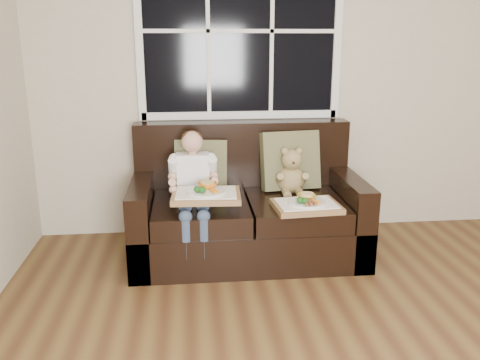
{
  "coord_description": "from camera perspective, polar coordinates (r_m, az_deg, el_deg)",
  "views": [
    {
      "loc": [
        -1.0,
        -1.62,
        1.61
      ],
      "look_at": [
        -0.65,
        1.85,
        0.62
      ],
      "focal_mm": 38.0,
      "sensor_mm": 36.0,
      "label": 1
    }
  ],
  "objects": [
    {
      "name": "pillow_left",
      "position": [
        3.91,
        -4.39,
        1.58
      ],
      "size": [
        0.42,
        0.23,
        0.41
      ],
      "rotation": [
        -0.21,
        0.0,
        -0.12
      ],
      "color": "brown",
      "rests_on": "loveseat"
    },
    {
      "name": "window_back",
      "position": [
        4.12,
        -0.0,
        16.39
      ],
      "size": [
        1.62,
        0.04,
        1.37
      ],
      "color": "black",
      "rests_on": "room_walls"
    },
    {
      "name": "pillow_right",
      "position": [
        3.98,
        5.65,
        2.2
      ],
      "size": [
        0.48,
        0.26,
        0.47
      ],
      "rotation": [
        -0.21,
        0.0,
        0.13
      ],
      "color": "brown",
      "rests_on": "loveseat"
    },
    {
      "name": "teddy_bear",
      "position": [
        3.89,
        5.79,
        0.65
      ],
      "size": [
        0.22,
        0.27,
        0.37
      ],
      "rotation": [
        0.0,
        0.0,
        -0.04
      ],
      "color": "#9C8652",
      "rests_on": "loveseat"
    },
    {
      "name": "loveseat",
      "position": [
        3.89,
        0.69,
        -3.72
      ],
      "size": [
        1.7,
        0.92,
        0.96
      ],
      "color": "black",
      "rests_on": "ground"
    },
    {
      "name": "tray_left",
      "position": [
        3.46,
        -3.82,
        -1.55
      ],
      "size": [
        0.48,
        0.38,
        0.11
      ],
      "rotation": [
        0.0,
        0.0,
        -0.06
      ],
      "color": "olive",
      "rests_on": "child"
    },
    {
      "name": "tray_right",
      "position": [
        3.57,
        7.46,
        -2.75
      ],
      "size": [
        0.48,
        0.38,
        0.1
      ],
      "rotation": [
        0.0,
        0.0,
        0.08
      ],
      "color": "olive",
      "rests_on": "loveseat"
    },
    {
      "name": "child",
      "position": [
        3.66,
        -5.27,
        0.15
      ],
      "size": [
        0.34,
        0.58,
        0.78
      ],
      "color": "white",
      "rests_on": "loveseat"
    }
  ]
}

